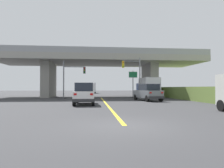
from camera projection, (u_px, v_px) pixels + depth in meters
ground at (100, 97)px, 33.55m from camera, size 160.00×160.00×0.00m
overpass_bridge at (100, 65)px, 33.66m from camera, size 33.81×9.96×7.59m
lane_divider_stripe at (106, 103)px, 19.53m from camera, size 0.20×23.05×0.01m
suv_lead at (84, 94)px, 18.49m from camera, size 1.87×4.53×2.02m
suv_crossing at (148, 92)px, 23.80m from camera, size 2.60×4.90×2.02m
box_truck at (148, 87)px, 31.36m from camera, size 2.33×6.45×3.11m
traffic_signal_nearside at (134, 72)px, 28.38m from camera, size 2.72×0.36×5.94m
traffic_signal_farside at (71, 75)px, 28.42m from camera, size 3.23×0.36×5.46m
highway_sign at (133, 78)px, 31.46m from camera, size 1.39×0.17×4.33m
semi_truck_distant at (92, 88)px, 57.58m from camera, size 2.33×6.86×2.97m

